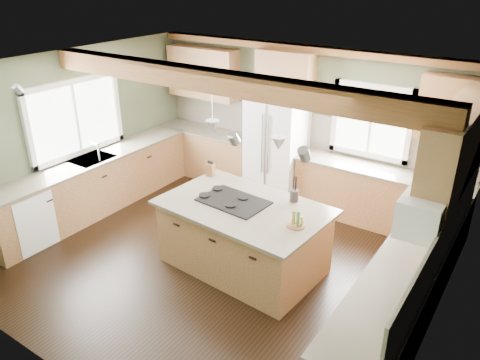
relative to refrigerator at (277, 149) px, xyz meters
The scene contains 36 objects.
floor 2.32m from the refrigerator, 81.95° to the right, with size 5.60×5.60×0.00m, color black.
ceiling 2.73m from the refrigerator, 81.95° to the right, with size 5.60×5.60×0.00m, color silver.
wall_back 0.63m from the refrigerator, 51.71° to the left, with size 5.60×5.60×0.00m, color #414A34.
wall_left 3.30m from the refrigerator, 139.70° to the right, with size 5.00×5.00×0.00m, color #414A34.
wall_right 3.78m from the refrigerator, 34.37° to the right, with size 5.00×5.00×0.00m, color #414A34.
ceiling_beam 2.61m from the refrigerator, 81.72° to the right, with size 5.55×0.26×0.26m, color #543218.
soffit_trim 1.69m from the refrigerator, 43.03° to the left, with size 5.55×0.20×0.10m, color #543218.
backsplash_back 0.57m from the refrigerator, 50.58° to the left, with size 5.58×0.03×0.58m, color brown.
backsplash_right 3.73m from the refrigerator, 33.86° to the right, with size 0.03×3.70×0.58m, color brown.
base_cab_back_left 1.56m from the refrigerator, behind, with size 2.02×0.60×0.88m, color brown.
counter_back_left 1.49m from the refrigerator, behind, with size 2.06×0.64×0.04m, color #484135.
base_cab_back_right 1.85m from the refrigerator, ahead, with size 2.62×0.60×0.88m, color brown.
counter_back_right 1.79m from the refrigerator, ahead, with size 2.66×0.64×0.04m, color #484135.
base_cab_left 3.06m from the refrigerator, 136.74° to the right, with size 0.60×3.70×0.88m, color brown.
counter_left 3.02m from the refrigerator, 136.74° to the right, with size 0.64×3.74×0.04m, color #484135.
base_cab_right 3.51m from the refrigerator, 36.47° to the right, with size 0.60×3.70×0.88m, color brown.
counter_right 3.48m from the refrigerator, 36.47° to the right, with size 0.64×3.74×0.04m, color #484135.
upper_cab_back_left 2.00m from the refrigerator, behind, with size 1.40×0.35×0.90m, color brown.
upper_cab_over_fridge 1.27m from the refrigerator, 90.00° to the left, with size 0.96×0.35×0.70m, color brown.
upper_cab_right 3.34m from the refrigerator, 22.64° to the right, with size 0.35×2.20×0.90m, color brown.
upper_cab_back_corner 2.81m from the refrigerator, ahead, with size 0.90×0.35×0.90m, color brown.
window_left 3.30m from the refrigerator, 140.15° to the right, with size 0.04×1.60×1.05m, color white.
window_back 1.63m from the refrigerator, 13.94° to the left, with size 1.10×0.04×1.00m, color white.
sink 3.02m from the refrigerator, 136.74° to the right, with size 0.50×0.65×0.03m, color #262628.
faucet 2.90m from the refrigerator, 134.30° to the right, with size 0.02×0.02×0.28m, color #B2B2B7.
dishwasher 4.05m from the refrigerator, 123.02° to the right, with size 0.60×0.60×0.84m, color white.
microwave 3.66m from the refrigerator, 37.00° to the right, with size 0.40×0.70×0.38m, color white.
pendant_left 2.26m from the refrigerator, 84.29° to the right, with size 0.18×0.18×0.16m, color #B2B2B7.
pendant_right 2.61m from the refrigerator, 60.30° to the right, with size 0.18×0.18×0.16m, color #B2B2B7.
refrigerator is the anchor object (origin of this frame).
island 2.23m from the refrigerator, 71.25° to the right, with size 2.00×1.22×0.88m, color brown.
island_top 2.18m from the refrigerator, 71.25° to the right, with size 2.13×1.35×0.04m, color #484135.
cooktop 2.12m from the refrigerator, 75.40° to the right, with size 0.87×0.58×0.02m, color black.
knife_block 1.57m from the refrigerator, 98.08° to the right, with size 0.11×0.09×0.19m, color brown.
utensil_crock 1.98m from the refrigerator, 53.58° to the right, with size 0.12×0.12×0.16m, color #39312D.
bottle_tray 2.62m from the refrigerator, 55.19° to the right, with size 0.22×0.22×0.20m, color brown, non-canonical shape.
Camera 1 is at (3.33, -4.37, 3.72)m, focal length 35.00 mm.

